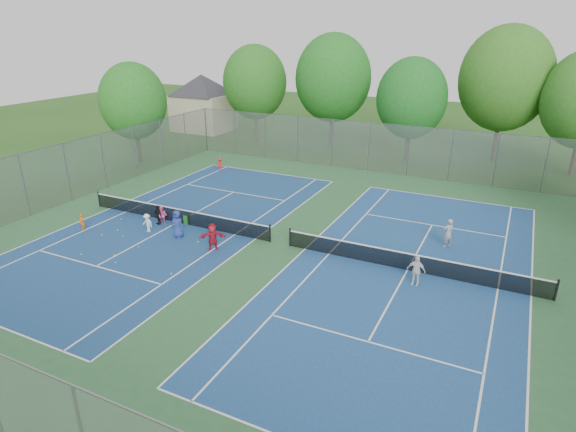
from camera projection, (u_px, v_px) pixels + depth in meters
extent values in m
plane|color=#265019|center=(280.00, 244.00, 26.37)|extent=(120.00, 120.00, 0.00)
cube|color=#2B5C33|center=(280.00, 244.00, 26.37)|extent=(32.00, 32.00, 0.01)
cube|color=navy|center=(178.00, 222.00, 29.23)|extent=(10.97, 23.77, 0.01)
cube|color=navy|center=(407.00, 270.00, 23.51)|extent=(10.97, 23.77, 0.01)
cube|color=black|center=(177.00, 216.00, 29.07)|extent=(12.87, 0.10, 0.91)
cube|color=black|center=(408.00, 262.00, 23.34)|extent=(12.87, 0.10, 0.91)
cube|color=gray|center=(369.00, 147.00, 39.01)|extent=(32.00, 0.10, 4.00)
cube|color=gray|center=(67.00, 173.00, 32.19)|extent=(0.10, 32.00, 4.00)
cube|color=#B7A88C|center=(203.00, 113.00, 54.69)|extent=(6.00, 5.00, 4.00)
pyramid|color=#2D2D33|center=(201.00, 74.00, 53.15)|extent=(11.03, 11.03, 2.20)
cylinder|color=#443326|center=(256.00, 124.00, 49.84)|extent=(0.36, 0.36, 3.50)
ellipsoid|color=#26611C|center=(255.00, 82.00, 48.32)|extent=(6.40, 6.40, 7.36)
cylinder|color=#443326|center=(331.00, 127.00, 47.34)|extent=(0.36, 0.36, 3.85)
ellipsoid|color=#1F641C|center=(333.00, 78.00, 45.64)|extent=(7.20, 7.20, 8.28)
cylinder|color=#443326|center=(408.00, 142.00, 42.52)|extent=(0.36, 0.36, 3.15)
ellipsoid|color=#1B5F1E|center=(412.00, 98.00, 41.12)|extent=(6.00, 6.00, 6.90)
cylinder|color=#443326|center=(496.00, 137.00, 41.97)|extent=(0.36, 0.36, 4.20)
ellipsoid|color=#30631C|center=(506.00, 79.00, 40.16)|extent=(7.60, 7.60, 8.74)
cylinder|color=#443326|center=(575.00, 154.00, 37.98)|extent=(0.36, 0.36, 3.50)
cylinder|color=#443326|center=(138.00, 144.00, 41.92)|extent=(0.36, 0.36, 3.15)
ellipsoid|color=#22651D|center=(133.00, 101.00, 40.57)|extent=(5.60, 5.60, 6.44)
cube|color=#1745AE|center=(165.00, 216.00, 29.93)|extent=(0.42, 0.42, 0.28)
cube|color=#258A2D|center=(187.00, 219.00, 28.95)|extent=(0.33, 0.33, 0.58)
imported|color=#D56314|center=(82.00, 223.00, 27.87)|extent=(0.41, 0.30, 1.06)
imported|color=#E45894|center=(162.00, 216.00, 28.77)|extent=(0.66, 0.58, 1.15)
imported|color=white|center=(147.00, 223.00, 27.77)|extent=(0.75, 0.49, 1.10)
imported|color=black|center=(158.00, 215.00, 28.80)|extent=(0.77, 0.51, 1.22)
imported|color=navy|center=(177.00, 224.00, 26.96)|extent=(0.83, 0.59, 1.60)
imported|color=#B71A2B|center=(213.00, 237.00, 25.38)|extent=(1.42, 1.17, 1.53)
imported|color=red|center=(220.00, 164.00, 39.47)|extent=(0.79, 0.53, 1.13)
imported|color=gray|center=(448.00, 233.00, 25.72)|extent=(0.70, 0.70, 1.64)
imported|color=silver|center=(416.00, 270.00, 21.97)|extent=(0.87, 0.40, 1.46)
sphere|color=#D8F338|center=(171.00, 274.00, 23.10)|extent=(0.07, 0.07, 0.07)
sphere|color=#C7D331|center=(139.00, 247.00, 25.90)|extent=(0.07, 0.07, 0.07)
sphere|color=#C8E635|center=(114.00, 256.00, 24.96)|extent=(0.07, 0.07, 0.07)
sphere|color=#CFE936|center=(198.00, 242.00, 26.52)|extent=(0.07, 0.07, 0.07)
sphere|color=#B8D832|center=(134.00, 277.00, 22.83)|extent=(0.07, 0.07, 0.07)
sphere|color=yellow|center=(81.00, 254.00, 25.08)|extent=(0.07, 0.07, 0.07)
sphere|color=#CBF138|center=(118.00, 231.00, 28.03)|extent=(0.07, 0.07, 0.07)
sphere|color=yellow|center=(102.00, 235.00, 27.42)|extent=(0.07, 0.07, 0.07)
sphere|color=#BDE034|center=(121.00, 219.00, 29.66)|extent=(0.07, 0.07, 0.07)
sphere|color=#CFF037|center=(116.00, 263.00, 24.20)|extent=(0.07, 0.07, 0.07)
sphere|color=#BBD331|center=(123.00, 237.00, 27.21)|extent=(0.07, 0.07, 0.07)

